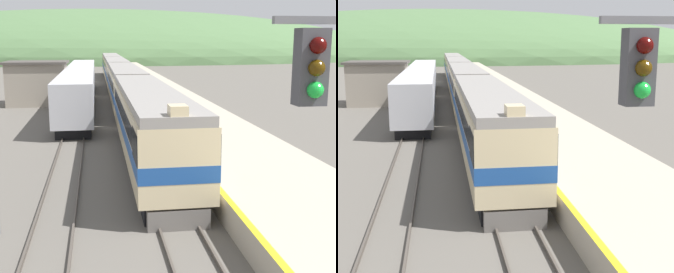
# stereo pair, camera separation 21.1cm
# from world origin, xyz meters

# --- Properties ---
(track_main) EXTENTS (1.52, 180.00, 0.16)m
(track_main) POSITION_xyz_m (0.00, 70.00, 0.08)
(track_main) COLOR #4C443D
(track_main) RESTS_ON ground
(track_siding) EXTENTS (1.52, 180.00, 0.16)m
(track_siding) POSITION_xyz_m (-4.49, 70.00, 0.08)
(track_siding) COLOR #4C443D
(track_siding) RESTS_ON ground
(platform) EXTENTS (6.03, 140.00, 1.10)m
(platform) POSITION_xyz_m (4.69, 50.00, 0.54)
(platform) COLOR #B2A893
(platform) RESTS_ON ground
(distant_hills) EXTENTS (212.56, 95.65, 34.56)m
(distant_hills) POSITION_xyz_m (0.00, 167.72, 0.00)
(distant_hills) COLOR #517547
(distant_hills) RESTS_ON ground
(station_shed) EXTENTS (6.46, 5.49, 4.56)m
(station_shed) POSITION_xyz_m (-8.95, 47.71, 2.30)
(station_shed) COLOR gray
(station_shed) RESTS_ON ground
(express_train_lead_car) EXTENTS (2.98, 20.12, 4.51)m
(express_train_lead_car) POSITION_xyz_m (0.00, 21.96, 2.27)
(express_train_lead_car) COLOR black
(express_train_lead_car) RESTS_ON ground
(carriage_second) EXTENTS (2.97, 19.92, 4.15)m
(carriage_second) POSITION_xyz_m (0.00, 43.09, 2.26)
(carriage_second) COLOR black
(carriage_second) RESTS_ON ground
(carriage_third) EXTENTS (2.97, 19.92, 4.15)m
(carriage_third) POSITION_xyz_m (0.00, 63.90, 2.26)
(carriage_third) COLOR black
(carriage_third) RESTS_ON ground
(carriage_fourth) EXTENTS (2.97, 19.92, 4.15)m
(carriage_fourth) POSITION_xyz_m (0.00, 84.70, 2.26)
(carriage_fourth) COLOR black
(carriage_fourth) RESTS_ON ground
(siding_train) EXTENTS (2.90, 39.44, 3.88)m
(siding_train) POSITION_xyz_m (-4.49, 47.61, 2.00)
(siding_train) COLOR black
(siding_train) RESTS_ON ground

